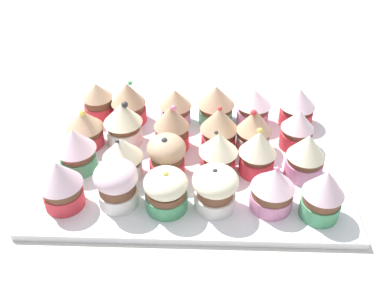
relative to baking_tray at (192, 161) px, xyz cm
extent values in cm
cube|color=beige|center=(0.00, 0.00, -2.10)|extent=(180.00, 180.00, 3.00)
cube|color=silver|center=(0.00, 0.00, 0.00)|extent=(47.88, 33.51, 1.20)
cylinder|color=#D1333D|center=(-18.24, -10.63, 1.92)|extent=(5.87, 5.87, 2.64)
cylinder|color=brown|center=(-18.24, -10.63, 3.75)|extent=(5.17, 5.17, 1.01)
cone|color=silver|center=(-18.24, -10.63, 5.97)|extent=(6.23, 6.23, 3.45)
cylinder|color=pink|center=(-10.51, -10.38, 1.94)|extent=(5.60, 5.60, 2.67)
cylinder|color=brown|center=(-10.51, -10.38, 3.90)|extent=(5.08, 5.08, 1.25)
cone|color=silver|center=(-10.51, -10.38, 5.97)|extent=(6.19, 6.19, 2.89)
cylinder|color=#4C9E6B|center=(-3.88, -10.95, 1.78)|extent=(6.06, 6.06, 2.37)
cylinder|color=brown|center=(-3.88, -10.95, 3.52)|extent=(5.72, 5.72, 1.09)
cone|color=tan|center=(-3.88, -10.95, 5.88)|extent=(6.58, 6.58, 3.64)
cylinder|color=pink|center=(3.27, -10.28, 1.71)|extent=(5.34, 5.34, 2.22)
cylinder|color=brown|center=(3.27, -10.28, 3.43)|extent=(4.71, 4.71, 1.23)
cone|color=tan|center=(3.27, -10.28, 5.65)|extent=(5.70, 5.70, 3.20)
cylinder|color=#D1333D|center=(11.63, -10.56, 1.78)|extent=(6.07, 6.07, 2.36)
cylinder|color=brown|center=(11.63, -10.56, 3.63)|extent=(5.41, 5.41, 1.34)
cone|color=tan|center=(11.63, -10.56, 6.24)|extent=(6.13, 6.13, 3.89)
sphere|color=#4CB266|center=(11.08, -11.05, 8.07)|extent=(0.79, 0.79, 0.79)
cylinder|color=#D1333D|center=(17.26, -11.38, 1.95)|extent=(5.25, 5.25, 2.71)
cylinder|color=brown|center=(17.26, -11.38, 4.03)|extent=(4.87, 4.87, 1.44)
cone|color=tan|center=(17.26, -11.38, 6.16)|extent=(5.34, 5.34, 2.83)
cylinder|color=#D1333D|center=(-17.15, -3.88, 1.96)|extent=(5.24, 5.24, 2.72)
cylinder|color=brown|center=(-17.15, -3.88, 3.83)|extent=(4.70, 4.70, 1.02)
cone|color=silver|center=(-17.15, -3.88, 5.98)|extent=(5.41, 5.41, 3.29)
cylinder|color=white|center=(-9.97, -2.90, 1.97)|extent=(5.49, 5.49, 2.73)
cylinder|color=brown|center=(-9.97, -2.90, 3.86)|extent=(5.23, 5.23, 1.06)
cone|color=tan|center=(-9.97, -2.90, 6.34)|extent=(5.71, 5.71, 3.90)
sphere|color=red|center=(-9.54, -2.43, 8.14)|extent=(0.99, 0.99, 0.99)
cylinder|color=#D1333D|center=(-4.31, -3.33, 1.72)|extent=(5.71, 5.71, 2.24)
cylinder|color=brown|center=(-4.31, -3.33, 3.55)|extent=(5.26, 5.26, 1.43)
cone|color=tan|center=(-4.31, -3.33, 6.24)|extent=(6.20, 6.20, 3.94)
sphere|color=red|center=(-4.33, -3.45, 8.10)|extent=(0.75, 0.75, 0.75)
cylinder|color=#D1333D|center=(3.42, -3.03, 1.93)|extent=(5.60, 5.60, 2.66)
cylinder|color=brown|center=(3.42, -3.03, 4.05)|extent=(5.14, 5.14, 1.58)
cone|color=tan|center=(3.42, -3.03, 6.78)|extent=(5.78, 5.78, 3.88)
sphere|color=pink|center=(2.96, -2.72, 8.58)|extent=(0.95, 0.95, 0.95)
cylinder|color=white|center=(11.56, -4.20, 1.98)|extent=(5.87, 5.87, 2.75)
cylinder|color=brown|center=(11.56, -4.20, 3.98)|extent=(5.28, 5.28, 1.25)
cone|color=#F4EDC6|center=(11.56, -4.20, 6.39)|extent=(6.44, 6.44, 3.56)
sphere|color=#333338|center=(10.97, -4.31, 8.01)|extent=(1.07, 1.07, 1.07)
cylinder|color=#D1333D|center=(17.85, -3.36, 1.76)|extent=(5.68, 5.68, 2.31)
cylinder|color=brown|center=(17.85, -3.36, 3.46)|extent=(5.33, 5.33, 1.09)
cone|color=tan|center=(17.85, -3.36, 5.59)|extent=(6.15, 6.15, 3.18)
sphere|color=#EAD64C|center=(17.71, -3.11, 7.03)|extent=(1.04, 1.04, 1.04)
cylinder|color=pink|center=(-17.26, 3.30, 1.95)|extent=(5.75, 5.75, 2.70)
cylinder|color=brown|center=(-17.26, 3.30, 3.83)|extent=(5.25, 5.25, 1.06)
cone|color=#F4EDC6|center=(-17.26, 3.30, 6.29)|extent=(5.80, 5.80, 3.85)
cylinder|color=#D1333D|center=(-10.06, 2.82, 1.97)|extent=(5.36, 5.36, 2.73)
cylinder|color=brown|center=(-10.06, 2.82, 3.87)|extent=(4.85, 4.85, 1.08)
cone|color=#F4EDC6|center=(-10.06, 2.82, 6.36)|extent=(5.76, 5.76, 3.89)
sphere|color=#EAD64C|center=(-10.08, 2.36, 8.17)|extent=(0.94, 0.94, 0.94)
cylinder|color=#D1333D|center=(-4.12, 2.75, 1.86)|extent=(5.35, 5.35, 2.52)
cylinder|color=brown|center=(-4.12, 2.75, 3.75)|extent=(4.74, 4.74, 1.25)
cone|color=#F4EDC6|center=(-4.12, 2.75, 6.06)|extent=(5.99, 5.99, 3.38)
sphere|color=#333338|center=(-3.68, 2.29, 7.66)|extent=(0.60, 0.60, 0.60)
cylinder|color=#D1333D|center=(3.73, 3.57, 1.83)|extent=(5.43, 5.43, 2.45)
cylinder|color=brown|center=(3.73, 3.57, 3.64)|extent=(4.86, 4.86, 1.18)
ellipsoid|color=tan|center=(3.73, 3.57, 5.46)|extent=(5.91, 5.91, 4.10)
sphere|color=#333338|center=(3.92, 4.08, 7.37)|extent=(0.92, 0.92, 0.92)
cylinder|color=white|center=(10.32, 4.21, 1.86)|extent=(5.58, 5.58, 2.53)
cylinder|color=brown|center=(10.32, 4.21, 3.65)|extent=(5.22, 5.22, 1.06)
cone|color=#F4EDC6|center=(10.32, 4.21, 5.89)|extent=(6.13, 6.13, 3.42)
sphere|color=#333338|center=(10.71, 4.69, 7.51)|extent=(0.61, 0.61, 0.61)
cylinder|color=#4C9E6B|center=(17.70, 2.93, 1.81)|extent=(5.62, 5.62, 2.42)
cylinder|color=brown|center=(17.70, 2.93, 3.74)|extent=(5.02, 5.02, 1.45)
cone|color=silver|center=(17.70, 2.93, 6.25)|extent=(6.23, 6.23, 3.58)
cylinder|color=#4C9E6B|center=(-18.08, 11.64, 1.90)|extent=(5.47, 5.47, 2.60)
cylinder|color=brown|center=(-18.08, 11.64, 3.97)|extent=(5.06, 5.06, 1.54)
cone|color=silver|center=(-18.08, 11.64, 6.69)|extent=(5.72, 5.72, 3.91)
cylinder|color=pink|center=(-11.54, 10.16, 1.77)|extent=(6.07, 6.07, 2.33)
cylinder|color=brown|center=(-11.54, 10.16, 3.62)|extent=(5.78, 5.78, 1.38)
cone|color=silver|center=(-11.54, 10.16, 5.89)|extent=(6.14, 6.14, 3.15)
sphere|color=pink|center=(-11.82, 9.86, 7.35)|extent=(0.75, 0.75, 0.75)
cylinder|color=white|center=(-3.56, 10.43, 1.74)|extent=(5.83, 5.83, 2.28)
cylinder|color=brown|center=(-3.56, 10.43, 3.66)|extent=(5.17, 5.17, 1.56)
ellipsoid|color=#F4EDC6|center=(-3.56, 10.43, 5.50)|extent=(6.49, 6.49, 3.51)
sphere|color=#333338|center=(-3.43, 10.32, 7.14)|extent=(0.74, 0.74, 0.74)
cylinder|color=#4C9E6B|center=(3.28, 10.80, 1.79)|extent=(5.99, 5.99, 2.39)
cylinder|color=brown|center=(3.28, 10.80, 3.54)|extent=(5.65, 5.65, 1.11)
ellipsoid|color=#F4EDC6|center=(3.28, 10.80, 5.20)|extent=(6.17, 6.17, 3.68)
sphere|color=#EAD64C|center=(3.20, 10.94, 6.90)|extent=(0.91, 0.91, 0.91)
cylinder|color=white|center=(10.22, 10.17, 1.80)|extent=(5.74, 5.74, 2.40)
cylinder|color=brown|center=(10.22, 10.17, 3.72)|extent=(5.28, 5.28, 1.43)
ellipsoid|color=silver|center=(10.22, 10.17, 5.70)|extent=(6.26, 6.26, 4.23)
cylinder|color=#D1333D|center=(17.91, 10.77, 1.85)|extent=(5.66, 5.66, 2.50)
cylinder|color=brown|center=(17.91, 10.77, 3.84)|extent=(5.36, 5.36, 1.46)
cone|color=silver|center=(17.91, 10.77, 6.51)|extent=(6.19, 6.19, 3.89)
camera|label=1|loc=(-1.71, 53.97, 46.18)|focal=40.58mm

